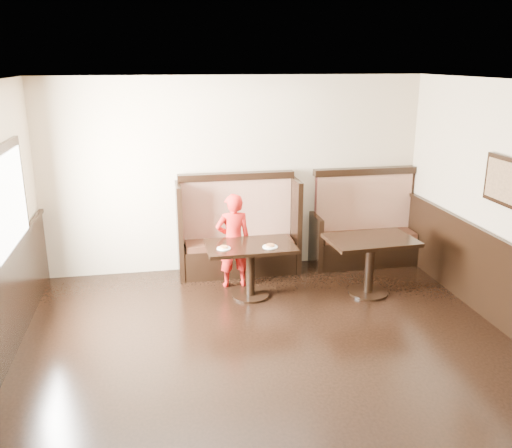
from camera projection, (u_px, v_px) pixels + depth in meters
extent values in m
plane|color=black|center=(294.00, 403.00, 4.94)|extent=(7.00, 7.00, 0.00)
plane|color=tan|center=(235.00, 175.00, 7.82)|extent=(5.50, 0.00, 5.50)
plane|color=white|center=(301.00, 87.00, 4.12)|extent=(7.00, 7.00, 0.00)
cube|color=black|center=(7.00, 201.00, 5.80)|extent=(0.05, 1.50, 1.20)
cube|color=white|center=(10.00, 201.00, 5.80)|extent=(0.01, 1.30, 1.00)
cube|color=black|center=(505.00, 181.00, 6.05)|extent=(0.04, 0.70, 0.55)
cube|color=olive|center=(503.00, 181.00, 6.04)|extent=(0.01, 0.60, 0.45)
cube|color=black|center=(239.00, 259.00, 7.91)|extent=(1.60, 0.50, 0.42)
cube|color=#3B1F13|center=(239.00, 243.00, 7.83)|extent=(1.54, 0.46, 0.09)
cube|color=#4D0F16|center=(236.00, 210.00, 7.90)|extent=(1.60, 0.12, 0.92)
cube|color=black|center=(236.00, 176.00, 7.76)|extent=(1.68, 0.16, 0.10)
cube|color=black|center=(180.00, 229.00, 7.72)|extent=(0.07, 0.72, 1.36)
cube|color=black|center=(294.00, 223.00, 8.01)|extent=(0.07, 0.72, 1.36)
cube|color=black|center=(365.00, 251.00, 8.25)|extent=(1.50, 0.50, 0.42)
cube|color=#3B1F13|center=(366.00, 235.00, 8.18)|extent=(1.44, 0.46, 0.09)
cube|color=#4D0F16|center=(363.00, 203.00, 8.24)|extent=(1.50, 0.12, 0.92)
cube|color=black|center=(365.00, 171.00, 8.10)|extent=(1.58, 0.16, 0.10)
cube|color=black|center=(314.00, 240.00, 8.15)|extent=(0.07, 0.72, 0.80)
cube|color=black|center=(412.00, 234.00, 8.43)|extent=(0.07, 0.72, 0.80)
cube|color=black|center=(250.00, 246.00, 6.96)|extent=(1.15, 0.73, 0.05)
cylinder|color=black|center=(250.00, 272.00, 7.07)|extent=(0.11, 0.11, 0.66)
cylinder|color=black|center=(250.00, 295.00, 7.16)|extent=(0.49, 0.49, 0.03)
cube|color=black|center=(371.00, 240.00, 7.03)|extent=(1.16, 0.80, 0.05)
cylinder|color=black|center=(369.00, 268.00, 7.15)|extent=(0.12, 0.12, 0.71)
cylinder|color=black|center=(368.00, 292.00, 7.25)|extent=(0.53, 0.53, 0.03)
imported|color=red|center=(233.00, 241.00, 7.32)|extent=(0.49, 0.34, 1.31)
cylinder|color=white|center=(224.00, 248.00, 6.81)|extent=(0.18, 0.18, 0.01)
cylinder|color=tan|center=(224.00, 247.00, 6.80)|extent=(0.11, 0.11, 0.01)
cylinder|color=#EABA54|center=(224.00, 246.00, 6.80)|extent=(0.09, 0.09, 0.01)
cylinder|color=white|center=(270.00, 247.00, 6.86)|extent=(0.19, 0.19, 0.01)
cylinder|color=tan|center=(270.00, 246.00, 6.86)|extent=(0.12, 0.12, 0.02)
cylinder|color=#EABA54|center=(270.00, 245.00, 6.85)|extent=(0.10, 0.10, 0.01)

